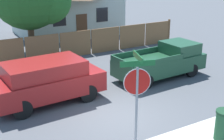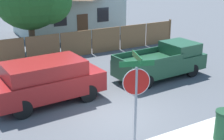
% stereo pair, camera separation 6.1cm
% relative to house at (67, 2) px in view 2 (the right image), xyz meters
% --- Properties ---
extents(ground_plane, '(80.00, 80.00, 0.00)m').
position_rel_house_xyz_m(ground_plane, '(-4.10, -15.13, -2.61)').
color(ground_plane, '#4C4F54').
extents(wooden_fence, '(13.12, 0.12, 1.72)m').
position_rel_house_xyz_m(wooden_fence, '(-1.11, -6.75, -1.80)').
color(wooden_fence, brown).
rests_on(wooden_fence, ground).
extents(house, '(8.54, 6.33, 5.03)m').
position_rel_house_xyz_m(house, '(0.00, 0.00, 0.00)').
color(house, '#B2C1B7').
rests_on(house, ground).
extents(red_suv, '(4.74, 2.28, 1.84)m').
position_rel_house_xyz_m(red_suv, '(-6.07, -12.53, -1.60)').
color(red_suv, maroon).
rests_on(red_suv, ground).
extents(orange_pickup, '(5.00, 2.12, 1.72)m').
position_rel_house_xyz_m(orange_pickup, '(0.17, -12.52, -1.77)').
color(orange_pickup, '#1E472D').
rests_on(orange_pickup, ground).
extents(stop_sign, '(0.90, 0.81, 3.52)m').
position_rel_house_xyz_m(stop_sign, '(-5.49, -18.32, -0.20)').
color(stop_sign, gray).
rests_on(stop_sign, ground).
extents(trash_bin, '(0.66, 0.66, 1.07)m').
position_rel_house_xyz_m(trash_bin, '(-1.95, -18.42, -2.07)').
color(trash_bin, '#1E4C2D').
rests_on(trash_bin, ground).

